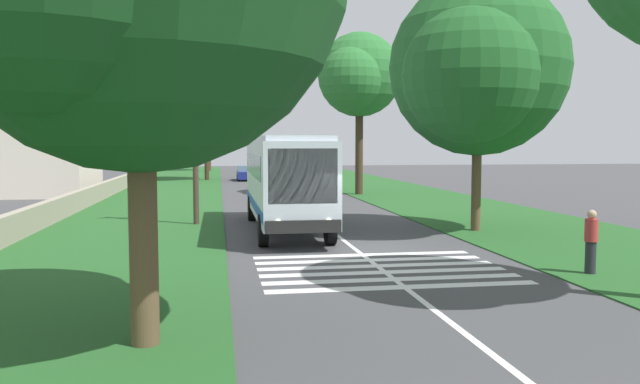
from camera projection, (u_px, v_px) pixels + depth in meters
name	position (u px, v px, depth m)	size (l,w,h in m)	color
ground	(357.00, 251.00, 20.52)	(160.00, 160.00, 0.00)	#424244
grass_verge_left	(147.00, 208.00, 33.99)	(120.00, 8.00, 0.04)	#235623
grass_verge_right	(440.00, 203.00, 36.58)	(120.00, 8.00, 0.04)	#235623
centre_line	(299.00, 206.00, 35.29)	(110.00, 0.16, 0.01)	silver
coach_bus	(285.00, 177.00, 25.28)	(11.16, 2.62, 3.73)	silver
zebra_crossing	(381.00, 269.00, 17.55)	(4.95, 6.80, 0.01)	silver
trailing_car_0	(307.00, 182.00, 46.04)	(4.30, 1.78, 1.43)	silver
trailing_car_1	(292.00, 176.00, 54.83)	(4.30, 1.78, 1.43)	gold
trailing_car_2	(246.00, 173.00, 59.91)	(4.30, 1.78, 1.43)	navy
trailing_minibus_0	(275.00, 162.00, 68.34)	(6.00, 2.14, 2.53)	teal
roadside_tree_left_1	(203.00, 104.00, 59.45)	(7.59, 6.45, 10.53)	#3D2D1E
roadside_tree_left_2	(208.00, 114.00, 80.33)	(5.56, 4.78, 9.77)	#4C3826
roadside_tree_right_0	(474.00, 71.00, 24.50)	(8.37, 6.99, 9.87)	brown
roadside_tree_right_2	(357.00, 78.00, 42.54)	(7.21, 5.75, 10.87)	#3D2D1E
utility_pole	(195.00, 137.00, 26.80)	(0.24, 1.40, 7.10)	#473828
roadside_wall	(98.00, 192.00, 38.33)	(70.00, 0.40, 1.00)	#9E937F
roadside_building	(18.00, 153.00, 42.95)	(8.83, 10.15, 5.62)	beige
pedestrian	(591.00, 241.00, 16.71)	(0.34, 0.34, 1.69)	#26262D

